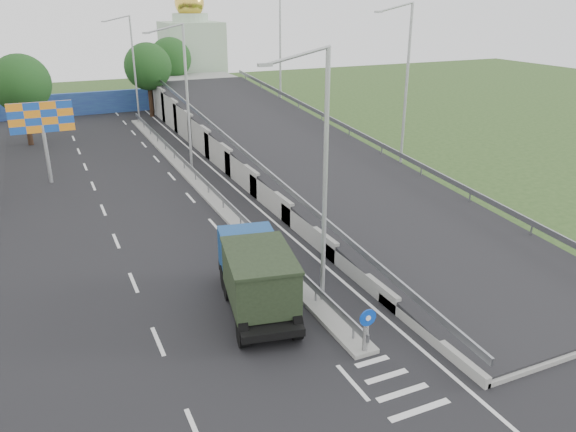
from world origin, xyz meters
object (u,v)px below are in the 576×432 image
billboard (42,122)px  lamp_post_far (132,63)px  lamp_post_near (321,169)px  church (192,53)px  dump_truck (256,274)px  lamp_post_mid (184,92)px  sign_bollard (366,330)px

billboard → lamp_post_far: bearing=63.2°
lamp_post_near → church: size_ratio=0.73×
lamp_post_far → dump_truck: (-2.40, -39.22, -4.26)m
lamp_post_far → church: (9.89, 14.00, -0.50)m
lamp_post_far → church: church is taller
dump_truck → church: bearing=87.6°
lamp_post_mid → lamp_post_far: 20.00m
lamp_post_far → billboard: 20.24m
lamp_post_far → dump_truck: 39.52m
lamp_post_near → billboard: (-9.11, 22.00, -1.62)m
lamp_post_near → church: 54.90m
lamp_post_mid → church: 35.41m
sign_bollard → lamp_post_mid: lamp_post_mid is taller
lamp_post_near → lamp_post_far: 40.00m
billboard → dump_truck: bearing=-72.5°
sign_bollard → lamp_post_near: (0.11, 3.83, 4.77)m
sign_bollard → dump_truck: dump_truck is taller
billboard → lamp_post_near: bearing=-67.5°
dump_truck → lamp_post_far: bearing=97.1°
dump_truck → lamp_post_mid: bearing=93.5°
church → dump_truck: 54.75m
lamp_post_mid → billboard: (-9.11, 2.00, -1.62)m
lamp_post_far → billboard: (-9.11, -18.00, -1.62)m
sign_bollard → lamp_post_far: lamp_post_far is taller
lamp_post_far → billboard: lamp_post_far is taller
sign_bollard → church: church is taller
sign_bollard → lamp_post_near: bearing=88.4°
lamp_post_mid → lamp_post_far: size_ratio=1.00×
dump_truck → lamp_post_near: bearing=-7.5°
lamp_post_mid → church: church is taller
sign_bollard → church: bearing=80.2°
billboard → dump_truck: 22.41m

